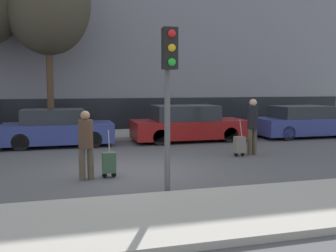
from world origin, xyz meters
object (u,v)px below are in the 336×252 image
object	(u,v)px
traffic_light	(169,77)
trolley_right	(240,145)
pedestrian_left	(86,141)
pedestrian_right	(253,123)
bare_tree_down_street	(47,3)
trolley_left	(109,163)
parked_car_2	(188,124)
parked_car_3	(303,122)
parked_car_1	(57,129)

from	to	relation	value
traffic_light	trolley_right	bearing A→B (deg)	46.76
pedestrian_left	pedestrian_right	bearing A→B (deg)	-170.88
pedestrian_left	bare_tree_down_street	bearing A→B (deg)	-93.04
trolley_left	bare_tree_down_street	size ratio (longest dim) A/B	0.15
parked_car_2	pedestrian_right	size ratio (longest dim) A/B	2.53
trolley_left	trolley_right	xyz separation A→B (m)	(4.27, 1.67, 0.01)
trolley_right	bare_tree_down_street	world-z (taller)	bare_tree_down_street
parked_car_2	parked_car_3	distance (m)	5.22
parked_car_1	parked_car_3	bearing A→B (deg)	-1.04
parked_car_1	pedestrian_left	bearing A→B (deg)	-81.84
parked_car_3	trolley_left	bearing A→B (deg)	-150.24
parked_car_2	traffic_light	xyz separation A→B (m)	(-2.75, -7.10, 1.72)
pedestrian_left	traffic_light	bearing A→B (deg)	121.68
pedestrian_left	trolley_left	xyz separation A→B (m)	(0.54, 0.10, -0.56)
bare_tree_down_street	trolley_right	bearing A→B (deg)	-44.95
parked_car_2	bare_tree_down_street	size ratio (longest dim) A/B	0.60
parked_car_3	bare_tree_down_street	xyz separation A→B (m)	(-10.56, 2.39, 4.96)
parked_car_1	trolley_right	world-z (taller)	parked_car_1
trolley_right	pedestrian_right	bearing A→B (deg)	17.35
trolley_left	bare_tree_down_street	world-z (taller)	bare_tree_down_street
trolley_left	traffic_light	size ratio (longest dim) A/B	0.35
pedestrian_left	bare_tree_down_street	size ratio (longest dim) A/B	0.21
parked_car_2	parked_car_1	bearing A→B (deg)	179.89
parked_car_3	pedestrian_left	distance (m)	10.87
trolley_right	bare_tree_down_street	xyz separation A→B (m)	(-5.86, 5.85, 5.23)
pedestrian_left	parked_car_2	bearing A→B (deg)	-139.32
pedestrian_right	parked_car_2	bearing A→B (deg)	89.28
parked_car_3	traffic_light	world-z (taller)	traffic_light
pedestrian_left	trolley_left	size ratio (longest dim) A/B	1.42
parked_car_1	trolley_right	size ratio (longest dim) A/B	3.39
traffic_light	parked_car_2	bearing A→B (deg)	68.84
parked_car_1	parked_car_3	xyz separation A→B (m)	(10.29, -0.19, -0.00)
trolley_left	trolley_right	distance (m)	4.58
parked_car_3	parked_car_2	bearing A→B (deg)	178.05
parked_car_2	traffic_light	world-z (taller)	traffic_light
trolley_left	traffic_light	bearing A→B (deg)	-60.60
pedestrian_left	trolley_right	bearing A→B (deg)	-170.60
parked_car_3	pedestrian_right	distance (m)	5.34
pedestrian_right	trolley_right	size ratio (longest dim) A/B	1.54
parked_car_2	pedestrian_right	world-z (taller)	pedestrian_right
bare_tree_down_street	traffic_light	bearing A→B (deg)	-74.41
pedestrian_left	trolley_left	distance (m)	0.79
parked_car_2	pedestrian_right	bearing A→B (deg)	-73.42
trolley_left	trolley_right	size ratio (longest dim) A/B	0.99
trolley_left	pedestrian_right	xyz separation A→B (m)	(4.79, 1.84, 0.66)
parked_car_2	trolley_right	world-z (taller)	parked_car_2
parked_car_2	pedestrian_left	size ratio (longest dim) A/B	2.79
trolley_left	trolley_right	bearing A→B (deg)	21.40
parked_car_1	traffic_light	distance (m)	7.68
parked_car_3	traffic_light	distance (m)	10.70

